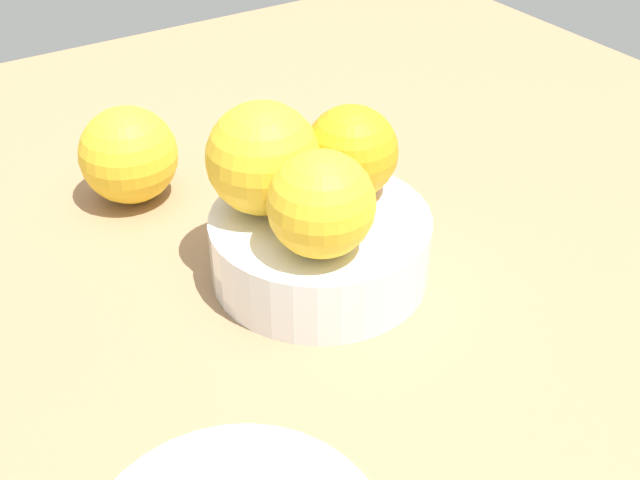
{
  "coord_description": "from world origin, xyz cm",
  "views": [
    {
      "loc": [
        -25.94,
        -40.69,
        37.59
      ],
      "look_at": [
        0.0,
        0.0,
        3.14
      ],
      "focal_mm": 44.3,
      "sensor_mm": 36.0,
      "label": 1
    }
  ],
  "objects_px": {
    "fruit_bowl": "(320,247)",
    "orange_in_bowl_0": "(263,158)",
    "orange_in_bowl_1": "(321,204)",
    "orange_loose_0": "(129,155)",
    "orange_in_bowl_2": "(351,152)"
  },
  "relations": [
    {
      "from": "orange_in_bowl_0",
      "to": "orange_loose_0",
      "type": "height_order",
      "value": "orange_in_bowl_0"
    },
    {
      "from": "fruit_bowl",
      "to": "orange_loose_0",
      "type": "distance_m",
      "value": 0.2
    },
    {
      "from": "fruit_bowl",
      "to": "orange_in_bowl_1",
      "type": "height_order",
      "value": "orange_in_bowl_1"
    },
    {
      "from": "fruit_bowl",
      "to": "orange_loose_0",
      "type": "bearing_deg",
      "value": 113.57
    },
    {
      "from": "orange_in_bowl_1",
      "to": "orange_in_bowl_0",
      "type": "bearing_deg",
      "value": 95.44
    },
    {
      "from": "orange_in_bowl_0",
      "to": "orange_loose_0",
      "type": "distance_m",
      "value": 0.17
    },
    {
      "from": "orange_loose_0",
      "to": "fruit_bowl",
      "type": "bearing_deg",
      "value": -66.43
    },
    {
      "from": "fruit_bowl",
      "to": "orange_in_bowl_0",
      "type": "bearing_deg",
      "value": 129.44
    },
    {
      "from": "orange_in_bowl_1",
      "to": "orange_loose_0",
      "type": "height_order",
      "value": "orange_in_bowl_1"
    },
    {
      "from": "orange_in_bowl_0",
      "to": "orange_in_bowl_2",
      "type": "bearing_deg",
      "value": -14.5
    },
    {
      "from": "orange_in_bowl_1",
      "to": "orange_in_bowl_2",
      "type": "relative_size",
      "value": 1.05
    },
    {
      "from": "orange_loose_0",
      "to": "orange_in_bowl_2",
      "type": "bearing_deg",
      "value": -54.61
    },
    {
      "from": "orange_in_bowl_1",
      "to": "orange_loose_0",
      "type": "relative_size",
      "value": 0.88
    },
    {
      "from": "fruit_bowl",
      "to": "orange_in_bowl_1",
      "type": "bearing_deg",
      "value": -121.39
    },
    {
      "from": "orange_in_bowl_2",
      "to": "fruit_bowl",
      "type": "bearing_deg",
      "value": -156.75
    }
  ]
}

